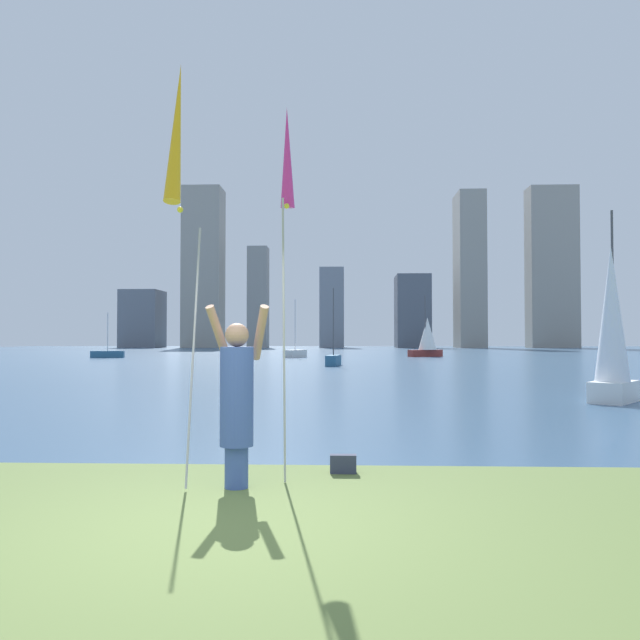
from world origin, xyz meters
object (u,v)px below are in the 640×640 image
object	(u,v)px
bag	(343,464)
sailboat_1	(107,354)
sailboat_2	(612,331)
person	(237,397)
kite_flag_right	(287,168)
kite_flag_left	(177,141)
sailboat_3	(333,360)
sailboat_0	(295,353)
sailboat_6	(427,337)

from	to	relation	value
bag	sailboat_1	bearing A→B (deg)	113.74
sailboat_1	sailboat_2	xyz separation A→B (m)	(25.24, -34.26, 1.41)
sailboat_2	bag	bearing A→B (deg)	-127.70
person	kite_flag_right	world-z (taller)	kite_flag_right
kite_flag_right	sailboat_2	distance (m)	11.39
kite_flag_left	sailboat_1	size ratio (longest dim) A/B	1.19
person	sailboat_2	distance (m)	11.92
sailboat_3	person	bearing A→B (deg)	-90.87
kite_flag_left	kite_flag_right	world-z (taller)	kite_flag_left
sailboat_3	sailboat_2	bearing A→B (deg)	-70.61
sailboat_2	person	bearing A→B (deg)	-129.67
sailboat_0	sailboat_3	size ratio (longest dim) A/B	1.06
kite_flag_right	sailboat_6	bearing A→B (deg)	81.00
sailboat_0	sailboat_2	bearing A→B (deg)	-73.51
sailboat_2	sailboat_6	size ratio (longest dim) A/B	0.91
bag	sailboat_0	xyz separation A→B (m)	(-4.00, 43.81, 0.24)
sailboat_3	sailboat_6	bearing A→B (deg)	67.67
person	sailboat_0	xyz separation A→B (m)	(-2.90, 44.58, -0.59)
kite_flag_left	sailboat_1	distance (m)	47.36
person	kite_flag_left	size ratio (longest dim) A/B	0.45
bag	sailboat_3	bearing A→B (deg)	91.31
kite_flag_right	sailboat_2	size ratio (longest dim) A/B	0.88
sailboat_3	sailboat_6	size ratio (longest dim) A/B	0.85
bag	kite_flag_right	bearing A→B (deg)	-151.59
person	kite_flag_left	bearing A→B (deg)	-113.37
person	sailboat_6	xyz separation A→B (m)	(7.99, 47.80, 0.71)
kite_flag_right	sailboat_1	distance (m)	46.76
sailboat_1	sailboat_6	xyz separation A→B (m)	(25.64, 4.39, 1.34)
kite_flag_right	sailboat_2	world-z (taller)	sailboat_2
sailboat_1	sailboat_6	world-z (taller)	sailboat_6
sailboat_6	sailboat_2	bearing A→B (deg)	-90.59
kite_flag_left	bag	world-z (taller)	kite_flag_left
kite_flag_left	sailboat_6	distance (m)	49.18
sailboat_3	kite_flag_right	bearing A→B (deg)	-89.93
bag	sailboat_2	world-z (taller)	sailboat_2
sailboat_3	sailboat_6	xyz separation A→B (m)	(7.54, 18.36, 1.30)
kite_flag_left	sailboat_6	size ratio (longest dim) A/B	0.82
kite_flag_left	sailboat_2	size ratio (longest dim) A/B	0.91
sailboat_3	sailboat_0	bearing A→B (deg)	102.47
person	sailboat_2	world-z (taller)	sailboat_2
sailboat_0	kite_flag_left	bearing A→B (deg)	-86.94
kite_flag_left	sailboat_3	distance (m)	30.23
person	kite_flag_left	xyz separation A→B (m)	(-0.48, -0.61, 2.52)
kite_flag_right	sailboat_3	bearing A→B (deg)	90.07
sailboat_0	person	bearing A→B (deg)	-86.28
sailboat_0	bag	bearing A→B (deg)	-84.78
sailboat_2	sailboat_6	world-z (taller)	sailboat_6
sailboat_2	sailboat_3	xyz separation A→B (m)	(-7.14, 20.29, -1.37)
sailboat_0	sailboat_3	bearing A→B (deg)	-77.53
bag	sailboat_0	distance (m)	44.00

